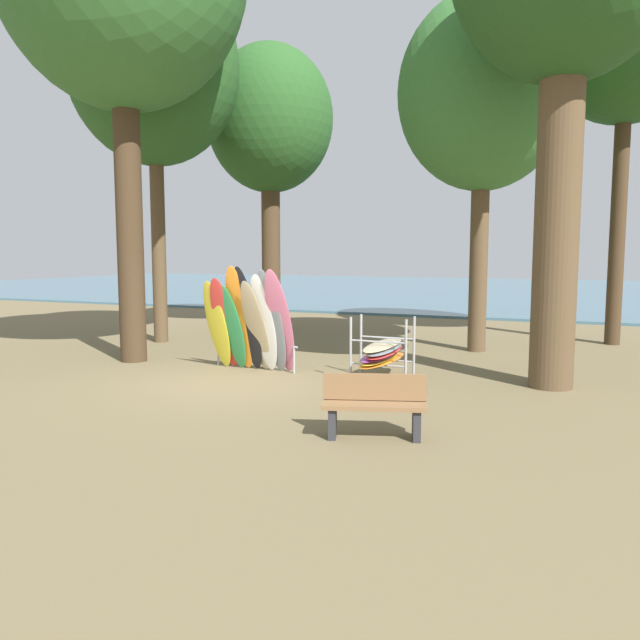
% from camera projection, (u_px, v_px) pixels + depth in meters
% --- Properties ---
extents(ground_plane, '(80.00, 80.00, 0.00)m').
position_uv_depth(ground_plane, '(235.00, 382.00, 11.93)').
color(ground_plane, brown).
extents(lake_water, '(80.00, 36.00, 0.10)m').
position_uv_depth(lake_water, '(483.00, 290.00, 40.49)').
color(lake_water, '#477084').
rests_on(lake_water, ground).
extents(tree_mid_behind, '(4.57, 4.57, 10.09)m').
position_uv_depth(tree_mid_behind, '(154.00, 67.00, 16.58)').
color(tree_mid_behind, brown).
rests_on(tree_mid_behind, ground).
extents(tree_far_left_back, '(4.07, 4.07, 9.10)m').
position_uv_depth(tree_far_left_back, '(270.00, 122.00, 19.91)').
color(tree_far_left_back, '#4C3823').
rests_on(tree_far_left_back, ground).
extents(tree_far_right_back, '(4.46, 4.46, 10.97)m').
position_uv_depth(tree_far_right_back, '(628.00, 24.00, 16.00)').
color(tree_far_right_back, '#42301E').
rests_on(tree_far_right_back, ground).
extents(tree_deep_back, '(4.15, 4.15, 8.77)m').
position_uv_depth(tree_deep_back, '(483.00, 93.00, 15.07)').
color(tree_deep_back, brown).
rests_on(tree_deep_back, ground).
extents(leaning_board_pile, '(2.13, 0.89, 2.23)m').
position_uv_depth(leaning_board_pile, '(249.00, 323.00, 12.92)').
color(leaning_board_pile, yellow).
rests_on(leaning_board_pile, ground).
extents(board_storage_rack, '(1.15, 2.13, 1.25)m').
position_uv_depth(board_storage_rack, '(383.00, 352.00, 12.09)').
color(board_storage_rack, '#9EA0A5').
rests_on(board_storage_rack, ground).
extents(park_bench, '(1.46, 0.82, 0.85)m').
position_uv_depth(park_bench, '(374.00, 405.00, 8.33)').
color(park_bench, '#2D2D33').
rests_on(park_bench, ground).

